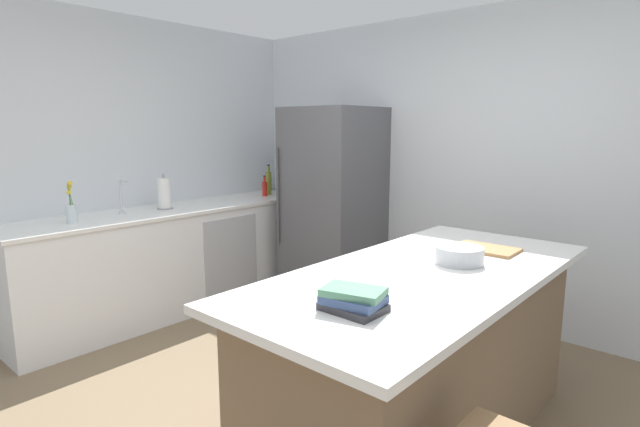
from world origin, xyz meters
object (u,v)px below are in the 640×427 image
object	(u,v)px
soda_bottle	(278,181)
olive_oil_bottle	(269,182)
kitchen_island	(422,356)
flower_vase	(71,210)
sink_faucet	(121,195)
cutting_board	(485,249)
vinegar_bottle	(285,182)
mixing_bowl	(459,255)
paper_towel_roll	(164,194)
cookbook_stack	(353,300)
refrigerator	(333,204)
hot_sauce_bottle	(265,188)

from	to	relation	value
soda_bottle	olive_oil_bottle	bearing A→B (deg)	-127.23
kitchen_island	flower_vase	bearing A→B (deg)	-166.18
sink_faucet	cutting_board	distance (m)	2.90
kitchen_island	olive_oil_bottle	world-z (taller)	olive_oil_bottle
sink_faucet	vinegar_bottle	xyz separation A→B (m)	(0.08, 1.81, -0.03)
soda_bottle	flower_vase	bearing A→B (deg)	-89.99
cutting_board	flower_vase	bearing A→B (deg)	-155.32
vinegar_bottle	olive_oil_bottle	world-z (taller)	olive_oil_bottle
flower_vase	mixing_bowl	size ratio (longest dim) A/B	1.28
paper_towel_roll	vinegar_bottle	bearing A→B (deg)	88.01
sink_faucet	cookbook_stack	size ratio (longest dim) A/B	1.12
vinegar_bottle	mixing_bowl	world-z (taller)	vinegar_bottle
cookbook_stack	mixing_bowl	bearing A→B (deg)	89.54
sink_faucet	soda_bottle	world-z (taller)	soda_bottle
refrigerator	olive_oil_bottle	size ratio (longest dim) A/B	5.69
olive_oil_bottle	hot_sauce_bottle	bearing A→B (deg)	-62.28
sink_faucet	mixing_bowl	xyz separation A→B (m)	(2.79, 0.43, -0.11)
sink_faucet	hot_sauce_bottle	world-z (taller)	sink_faucet
sink_faucet	cutting_board	world-z (taller)	sink_faucet
soda_bottle	kitchen_island	bearing A→B (deg)	-29.81
flower_vase	olive_oil_bottle	bearing A→B (deg)	91.73
olive_oil_bottle	cookbook_stack	distance (m)	3.47
refrigerator	flower_vase	world-z (taller)	refrigerator
refrigerator	cutting_board	bearing A→B (deg)	-24.36
mixing_bowl	paper_towel_roll	bearing A→B (deg)	-178.82
paper_towel_roll	mixing_bowl	xyz separation A→B (m)	(2.76, 0.06, -0.08)
soda_bottle	mixing_bowl	size ratio (longest dim) A/B	1.50
olive_oil_bottle	sink_faucet	bearing A→B (deg)	-90.94
paper_towel_roll	soda_bottle	xyz separation A→B (m)	(0.05, 1.34, 0.01)
paper_towel_roll	hot_sauce_bottle	distance (m)	1.14
paper_towel_roll	sink_faucet	bearing A→B (deg)	-95.18
olive_oil_bottle	hot_sauce_bottle	world-z (taller)	olive_oil_bottle
cutting_board	cookbook_stack	bearing A→B (deg)	-89.89
paper_towel_roll	olive_oil_bottle	bearing A→B (deg)	90.34
mixing_bowl	olive_oil_bottle	bearing A→B (deg)	156.58
vinegar_bottle	olive_oil_bottle	xyz separation A→B (m)	(-0.06, -0.18, 0.00)
flower_vase	cookbook_stack	world-z (taller)	flower_vase
cookbook_stack	refrigerator	bearing A→B (deg)	131.46
refrigerator	mixing_bowl	xyz separation A→B (m)	(1.87, -1.21, 0.07)
kitchen_island	sink_faucet	xyz separation A→B (m)	(-2.72, -0.21, 0.61)
cookbook_stack	cutting_board	world-z (taller)	cookbook_stack
paper_towel_roll	cookbook_stack	distance (m)	2.88
sink_faucet	olive_oil_bottle	bearing A→B (deg)	89.06
kitchen_island	soda_bottle	size ratio (longest dim) A/B	5.73
vinegar_bottle	hot_sauce_bottle	distance (m)	0.30
vinegar_bottle	cookbook_stack	world-z (taller)	vinegar_bottle
flower_vase	cookbook_stack	xyz separation A→B (m)	(2.69, -0.03, -0.05)
sink_faucet	flower_vase	size ratio (longest dim) A/B	0.94
kitchen_island	cookbook_stack	xyz separation A→B (m)	(0.06, -0.68, 0.51)
mixing_bowl	cutting_board	world-z (taller)	mixing_bowl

